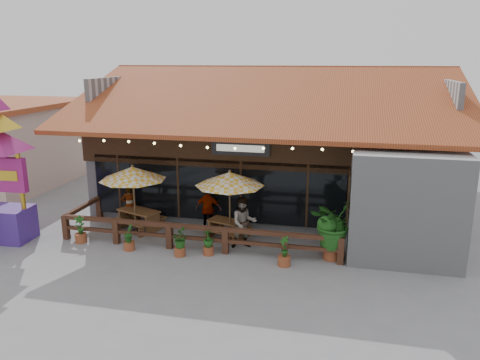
% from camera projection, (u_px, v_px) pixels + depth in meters
% --- Properties ---
extents(ground, '(100.00, 100.00, 0.00)m').
position_uv_depth(ground, '(243.00, 249.00, 16.19)').
color(ground, gray).
rests_on(ground, ground).
extents(restaurant_building, '(15.50, 14.73, 6.09)m').
position_uv_depth(restaurant_building, '(279.00, 151.00, 21.82)').
color(restaurant_building, '#AAAAAF').
rests_on(restaurant_building, ground).
extents(patio_railing, '(10.00, 2.60, 0.92)m').
position_uv_depth(patio_railing, '(178.00, 230.00, 16.27)').
color(patio_railing, '#4E2C1B').
rests_on(patio_railing, ground).
extents(umbrella_left, '(2.93, 2.93, 2.64)m').
position_uv_depth(umbrella_left, '(133.00, 174.00, 17.14)').
color(umbrella_left, brown).
rests_on(umbrella_left, ground).
extents(umbrella_right, '(2.93, 2.93, 2.63)m').
position_uv_depth(umbrella_right, '(230.00, 179.00, 16.37)').
color(umbrella_right, brown).
rests_on(umbrella_right, ground).
extents(picnic_table_left, '(2.01, 1.88, 0.78)m').
position_uv_depth(picnic_table_left, '(139.00, 216.00, 17.92)').
color(picnic_table_left, brown).
rests_on(picnic_table_left, ground).
extents(picnic_table_right, '(1.74, 1.61, 0.68)m').
position_uv_depth(picnic_table_right, '(228.00, 226.00, 17.04)').
color(picnic_table_right, brown).
rests_on(picnic_table_right, ground).
extents(tropical_plant, '(1.94, 2.01, 2.12)m').
position_uv_depth(tropical_plant, '(333.00, 224.00, 15.10)').
color(tropical_plant, brown).
rests_on(tropical_plant, ground).
extents(diner_a, '(0.71, 0.64, 1.62)m').
position_uv_depth(diner_a, '(129.00, 205.00, 18.36)').
color(diner_a, '#332210').
rests_on(diner_a, ground).
extents(diner_b, '(1.07, 0.96, 1.82)m').
position_uv_depth(diner_b, '(244.00, 223.00, 16.11)').
color(diner_b, '#332210').
rests_on(diner_b, ground).
extents(diner_c, '(1.04, 0.49, 1.73)m').
position_uv_depth(diner_c, '(208.00, 209.00, 17.70)').
color(diner_c, '#332210').
rests_on(diner_c, ground).
extents(planter_a, '(0.43, 0.41, 1.00)m').
position_uv_depth(planter_a, '(80.00, 231.00, 16.67)').
color(planter_a, brown).
rests_on(planter_a, ground).
extents(planter_b, '(0.38, 0.38, 0.93)m').
position_uv_depth(planter_b, '(129.00, 238.00, 16.00)').
color(planter_b, brown).
rests_on(planter_b, ground).
extents(planter_c, '(0.73, 0.74, 0.93)m').
position_uv_depth(planter_c, '(179.00, 241.00, 15.50)').
color(planter_c, brown).
rests_on(planter_c, ground).
extents(planter_d, '(0.44, 0.44, 0.89)m').
position_uv_depth(planter_d, '(208.00, 243.00, 15.61)').
color(planter_d, brown).
rests_on(planter_d, ground).
extents(planter_e, '(0.41, 0.42, 0.99)m').
position_uv_depth(planter_e, '(284.00, 253.00, 14.78)').
color(planter_e, brown).
rests_on(planter_e, ground).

